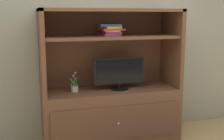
# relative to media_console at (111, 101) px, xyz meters

# --- Properties ---
(painted_rear_wall) EXTENTS (6.00, 0.10, 2.80)m
(painted_rear_wall) POSITION_rel_media_console_xyz_m (0.00, 0.34, 0.88)
(painted_rear_wall) COLOR gray
(painted_rear_wall) RESTS_ON ground_plane
(media_console) EXTENTS (1.70, 0.62, 1.66)m
(media_console) POSITION_rel_media_console_xyz_m (0.00, 0.00, 0.00)
(media_console) COLOR brown
(media_console) RESTS_ON ground_plane
(tv_monitor) EXTENTS (0.65, 0.23, 0.39)m
(tv_monitor) POSITION_rel_media_console_xyz_m (0.10, -0.05, 0.37)
(tv_monitor) COLOR black
(tv_monitor) RESTS_ON media_console
(potted_plant) EXTENTS (0.10, 0.10, 0.25)m
(potted_plant) POSITION_rel_media_console_xyz_m (-0.46, -0.02, 0.21)
(potted_plant) COLOR beige
(potted_plant) RESTS_ON media_console
(magazine_stack) EXTENTS (0.30, 0.34, 0.14)m
(magazine_stack) POSITION_rel_media_console_xyz_m (-0.01, -0.01, 0.90)
(magazine_stack) COLOR purple
(magazine_stack) RESTS_ON media_console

